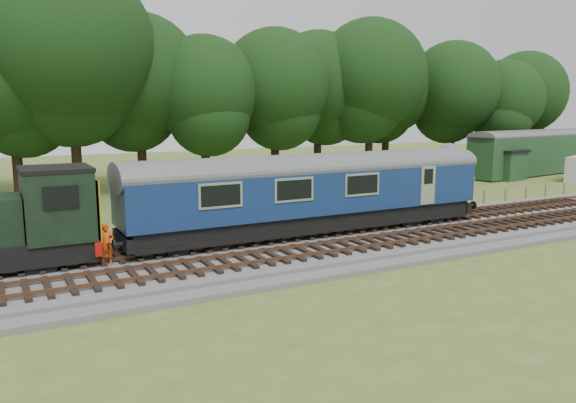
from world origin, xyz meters
TOP-DOWN VIEW (x-y plane):
  - ground at (0.00, 0.00)m, footprint 120.00×120.00m
  - ballast at (0.00, 0.00)m, footprint 70.00×7.00m
  - track_north at (0.00, 1.40)m, footprint 67.20×2.40m
  - track_south at (0.00, -1.60)m, footprint 67.20×2.40m
  - fence at (0.00, 4.50)m, footprint 64.00×0.12m
  - tree_line at (0.00, 22.00)m, footprint 70.00×8.00m
  - dmu_railcar at (-2.75, 1.40)m, footprint 18.05×2.86m
  - worker at (-12.43, 0.48)m, footprint 0.59×0.40m
  - parked_coach at (29.53, 14.75)m, footprint 16.64×4.89m
  - shed at (24.38, 13.66)m, footprint 3.78×3.78m

SIDE VIEW (x-z plane):
  - ground at x=0.00m, z-range 0.00..0.00m
  - fence at x=0.00m, z-range -0.50..0.50m
  - tree_line at x=0.00m, z-range -9.00..9.00m
  - ballast at x=0.00m, z-range 0.00..0.35m
  - track_north at x=0.00m, z-range 0.31..0.52m
  - track_south at x=0.00m, z-range 0.31..0.52m
  - worker at x=-12.43m, z-range 0.35..1.93m
  - shed at x=24.38m, z-range 0.02..2.68m
  - parked_coach at x=29.53m, z-range 0.26..4.45m
  - dmu_railcar at x=-2.75m, z-range 0.67..4.54m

